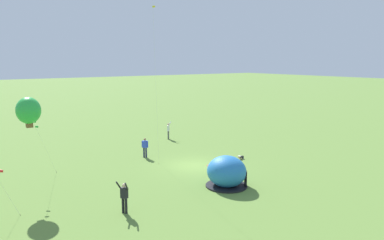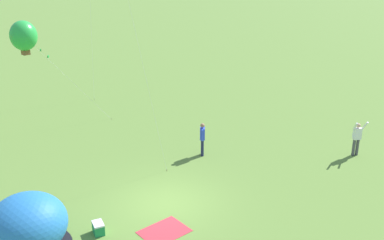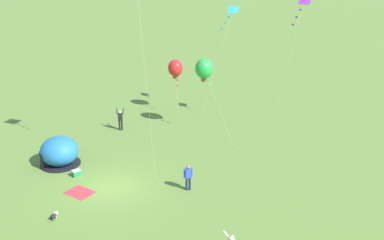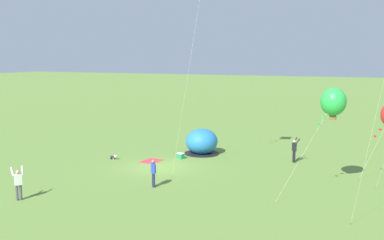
{
  "view_description": "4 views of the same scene",
  "coord_description": "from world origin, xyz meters",
  "px_view_note": "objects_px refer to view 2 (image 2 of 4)",
  "views": [
    {
      "loc": [
        -23.67,
        17.05,
        8.47
      ],
      "look_at": [
        -1.43,
        1.24,
        4.02
      ],
      "focal_mm": 35.0,
      "sensor_mm": 36.0,
      "label": 1
    },
    {
      "loc": [
        -11.0,
        -11.73,
        9.64
      ],
      "look_at": [
        2.03,
        0.43,
        2.99
      ],
      "focal_mm": 42.0,
      "sensor_mm": 36.0,
      "label": 2
    },
    {
      "loc": [
        16.23,
        -20.47,
        14.13
      ],
      "look_at": [
        3.66,
        4.26,
        3.88
      ],
      "focal_mm": 42.0,
      "sensor_mm": 36.0,
      "label": 3
    },
    {
      "loc": [
        28.06,
        14.97,
        8.01
      ],
      "look_at": [
        0.58,
        2.89,
        3.7
      ],
      "focal_mm": 42.0,
      "sensor_mm": 36.0,
      "label": 4
    }
  ],
  "objects_px": {
    "person_arms_raised": "(357,137)",
    "kite_green": "(24,36)",
    "cooler_box": "(98,228)",
    "popup_tent": "(28,226)",
    "person_near_tent": "(202,138)"
  },
  "relations": [
    {
      "from": "person_arms_raised",
      "to": "kite_green",
      "type": "height_order",
      "value": "kite_green"
    },
    {
      "from": "person_arms_raised",
      "to": "cooler_box",
      "type": "bearing_deg",
      "value": 163.1
    },
    {
      "from": "popup_tent",
      "to": "person_near_tent",
      "type": "height_order",
      "value": "popup_tent"
    },
    {
      "from": "popup_tent",
      "to": "cooler_box",
      "type": "distance_m",
      "value": 2.49
    },
    {
      "from": "cooler_box",
      "to": "kite_green",
      "type": "relative_size",
      "value": 0.1
    },
    {
      "from": "cooler_box",
      "to": "kite_green",
      "type": "xyz_separation_m",
      "value": [
        3.95,
        11.76,
        5.11
      ]
    },
    {
      "from": "popup_tent",
      "to": "person_arms_raised",
      "type": "bearing_deg",
      "value": -17.6
    },
    {
      "from": "cooler_box",
      "to": "popup_tent",
      "type": "bearing_deg",
      "value": 158.38
    },
    {
      "from": "kite_green",
      "to": "cooler_box",
      "type": "bearing_deg",
      "value": -108.59
    },
    {
      "from": "person_near_tent",
      "to": "person_arms_raised",
      "type": "bearing_deg",
      "value": -47.09
    },
    {
      "from": "popup_tent",
      "to": "person_near_tent",
      "type": "bearing_deg",
      "value": 5.07
    },
    {
      "from": "person_arms_raised",
      "to": "kite_green",
      "type": "bearing_deg",
      "value": 119.76
    },
    {
      "from": "person_arms_raised",
      "to": "person_near_tent",
      "type": "bearing_deg",
      "value": 132.91
    },
    {
      "from": "popup_tent",
      "to": "person_near_tent",
      "type": "distance_m",
      "value": 9.89
    },
    {
      "from": "cooler_box",
      "to": "person_near_tent",
      "type": "distance_m",
      "value": 7.88
    }
  ]
}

